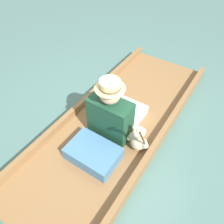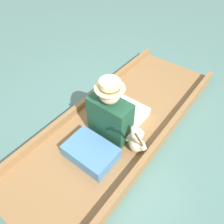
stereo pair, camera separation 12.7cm
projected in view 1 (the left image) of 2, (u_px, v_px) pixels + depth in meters
The scene contains 7 objects.
ground_plane at pixel (119, 126), 2.83m from camera, with size 16.00×16.00×0.00m, color #476B66.
punt_boat at pixel (119, 123), 2.78m from camera, with size 1.16×3.16×0.21m.
seat_cushion at pixel (93, 153), 2.33m from camera, with size 0.54×0.38×0.15m.
seated_person at pixel (114, 113), 2.45m from camera, with size 0.48×0.71×0.79m.
teddy_bear at pixel (138, 139), 2.34m from camera, with size 0.26×0.15×0.38m.
wine_glass at pixel (98, 97), 2.87m from camera, with size 0.10×0.10×0.23m.
walking_cane at pixel (142, 138), 2.06m from camera, with size 0.04×0.35×0.68m.
Camera 1 is at (0.93, -1.58, 2.17)m, focal length 35.00 mm.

